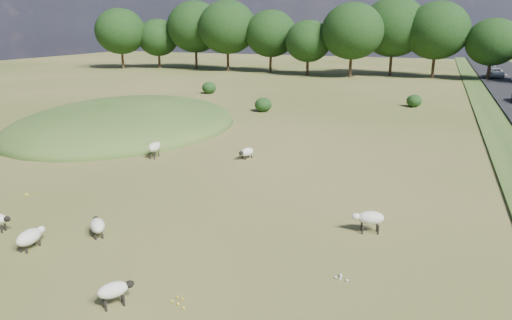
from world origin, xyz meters
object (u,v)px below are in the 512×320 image
at_px(sheep_1, 30,237).
at_px(sheep_2, 97,225).
at_px(sheep_0, 370,218).
at_px(sheep_4, 247,152).
at_px(car_4, 496,73).
at_px(sheep_6, 154,147).
at_px(sheep_3, 114,290).

relative_size(sheep_1, sheep_2, 1.15).
xyz_separation_m(sheep_0, sheep_1, (-10.94, -5.67, -0.16)).
distance_m(sheep_4, car_4, 54.88).
bearing_deg(sheep_0, sheep_6, -41.06).
xyz_separation_m(sheep_0, sheep_6, (-13.36, 5.76, 0.03)).
height_order(sheep_0, sheep_4, sheep_0).
relative_size(sheep_0, car_4, 0.28).
bearing_deg(sheep_1, car_4, -20.20).
bearing_deg(car_4, sheep_1, -107.65).
relative_size(sheep_0, sheep_4, 1.06).
bearing_deg(sheep_4, sheep_1, 7.64).
height_order(sheep_4, sheep_6, sheep_6).
bearing_deg(sheep_2, car_4, -62.26).
bearing_deg(sheep_3, sheep_6, 66.49).
distance_m(sheep_2, sheep_6, 10.49).
height_order(sheep_3, sheep_6, sheep_6).
distance_m(sheep_3, car_4, 68.63).
bearing_deg(sheep_0, sheep_3, 33.54).
xyz_separation_m(sheep_1, sheep_6, (-2.42, 11.43, 0.19)).
xyz_separation_m(sheep_0, sheep_3, (-5.95, -7.42, -0.09)).
bearing_deg(sheep_3, sheep_0, -1.58).
bearing_deg(sheep_4, sheep_3, 27.95).
xyz_separation_m(sheep_3, sheep_4, (-2.22, 14.94, -0.11)).
distance_m(sheep_3, sheep_4, 15.11).
bearing_deg(sheep_0, sheep_4, -60.42).
height_order(sheep_0, sheep_1, sheep_0).
distance_m(sheep_1, sheep_2, 2.28).
relative_size(sheep_3, sheep_4, 0.85).
relative_size(sheep_2, car_4, 0.24).
xyz_separation_m(sheep_1, sheep_3, (4.99, -1.75, 0.07)).
height_order(sheep_2, car_4, car_4).
xyz_separation_m(sheep_3, sheep_6, (-7.41, 13.18, 0.12)).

